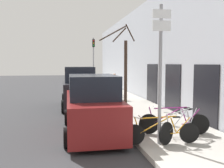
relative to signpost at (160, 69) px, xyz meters
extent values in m
plane|color=#333335|center=(-1.60, 7.74, -2.34)|extent=(80.00, 80.00, 0.00)
cube|color=#ADA89E|center=(1.00, 10.54, -2.26)|extent=(3.20, 32.00, 0.15)
cube|color=#B2B7C1|center=(2.75, 10.54, 0.91)|extent=(0.20, 32.00, 6.50)
cube|color=black|center=(2.63, 1.92, -1.04)|extent=(0.03, 1.70, 2.30)
cube|color=black|center=(2.63, 4.80, -1.04)|extent=(0.03, 1.70, 2.30)
cube|color=black|center=(2.63, 7.68, -1.04)|extent=(0.03, 1.70, 2.30)
cylinder|color=#939399|center=(0.00, 0.01, -0.20)|extent=(0.10, 0.10, 3.98)
cube|color=white|center=(0.00, -0.05, 1.52)|extent=(0.54, 0.02, 0.24)
cube|color=white|center=(0.00, -0.05, 1.20)|extent=(0.54, 0.02, 0.29)
cylinder|color=black|center=(-0.73, 0.06, -1.89)|extent=(0.60, 0.09, 0.60)
cylinder|color=black|center=(0.90, -0.09, -1.89)|extent=(0.60, 0.09, 0.60)
cylinder|color=orange|center=(-0.12, 0.00, -1.61)|extent=(0.92, 0.12, 0.50)
cylinder|color=orange|center=(-0.04, -0.01, -1.40)|extent=(1.07, 0.13, 0.08)
cylinder|color=orange|center=(0.41, -0.05, -1.63)|extent=(0.20, 0.05, 0.43)
cylinder|color=orange|center=(0.62, -0.07, -1.86)|extent=(0.58, 0.08, 0.07)
cylinder|color=orange|center=(0.70, -0.07, -1.65)|extent=(0.43, 0.07, 0.49)
cylinder|color=orange|center=(-0.65, 0.05, -1.63)|extent=(0.20, 0.05, 0.52)
cube|color=black|center=(0.49, -0.05, -1.40)|extent=(0.21, 0.10, 0.04)
cylinder|color=#99999E|center=(-0.57, 0.04, -1.38)|extent=(0.06, 0.44, 0.02)
cylinder|color=black|center=(0.17, -0.11, -1.85)|extent=(0.58, 0.39, 0.67)
cylinder|color=black|center=(1.66, 0.84, -1.85)|extent=(0.58, 0.39, 0.67)
cylinder|color=#B7B7BC|center=(0.73, 0.24, -1.55)|extent=(0.85, 0.56, 0.55)
cylinder|color=#B7B7BC|center=(0.80, 0.29, -1.31)|extent=(0.99, 0.65, 0.09)
cylinder|color=#B7B7BC|center=(1.21, 0.55, -1.57)|extent=(0.20, 0.14, 0.48)
cylinder|color=#B7B7BC|center=(1.40, 0.67, -1.83)|extent=(0.54, 0.36, 0.08)
cylinder|color=#B7B7BC|center=(1.47, 0.72, -1.60)|extent=(0.41, 0.27, 0.54)
cylinder|color=#B7B7BC|center=(0.24, -0.07, -1.57)|extent=(0.19, 0.14, 0.58)
cube|color=black|center=(1.29, 0.60, -1.32)|extent=(0.21, 0.18, 0.04)
cylinder|color=#99999E|center=(0.32, -0.02, -1.29)|extent=(0.26, 0.38, 0.02)
cylinder|color=black|center=(0.06, 1.05, -1.85)|extent=(0.66, 0.19, 0.67)
cylinder|color=black|center=(1.67, 0.67, -1.85)|extent=(0.66, 0.19, 0.67)
cylinder|color=#8C1E72|center=(0.67, 0.91, -1.54)|extent=(0.91, 0.25, 0.55)
cylinder|color=#8C1E72|center=(0.75, 0.89, -1.31)|extent=(1.05, 0.28, 0.09)
cylinder|color=#8C1E72|center=(1.19, 0.79, -1.57)|extent=(0.20, 0.08, 0.48)
cylinder|color=#8C1E72|center=(1.39, 0.74, -1.83)|extent=(0.57, 0.16, 0.08)
cylinder|color=#8C1E72|center=(1.47, 0.72, -1.59)|extent=(0.43, 0.13, 0.54)
cylinder|color=#8C1E72|center=(0.14, 1.03, -1.57)|extent=(0.20, 0.08, 0.58)
cube|color=black|center=(1.27, 0.77, -1.31)|extent=(0.21, 0.12, 0.04)
cylinder|color=#99999E|center=(0.22, 1.01, -1.28)|extent=(0.12, 0.43, 0.02)
cube|color=maroon|center=(-1.70, 2.07, -1.60)|extent=(1.86, 4.65, 1.15)
cube|color=black|center=(-1.71, 1.88, -0.64)|extent=(1.64, 2.43, 0.77)
cylinder|color=black|center=(-2.55, 3.51, -2.03)|extent=(0.23, 0.61, 0.61)
cylinder|color=black|center=(-0.79, 3.48, -2.03)|extent=(0.23, 0.61, 0.61)
cylinder|color=black|center=(-2.61, 0.66, -2.03)|extent=(0.23, 0.61, 0.61)
cylinder|color=black|center=(-0.85, 0.62, -2.03)|extent=(0.23, 0.61, 0.61)
cube|color=black|center=(-1.81, 7.35, -1.50)|extent=(1.77, 4.56, 1.31)
cube|color=black|center=(-1.81, 7.16, -0.44)|extent=(1.57, 2.38, 0.82)
cylinder|color=black|center=(-2.64, 8.76, -2.01)|extent=(0.23, 0.67, 0.67)
cylinder|color=black|center=(-0.93, 8.74, -2.01)|extent=(0.23, 0.67, 0.67)
cylinder|color=black|center=(-2.68, 5.95, -2.01)|extent=(0.23, 0.67, 0.67)
cylinder|color=black|center=(-0.97, 5.93, -2.01)|extent=(0.23, 0.67, 0.67)
cylinder|color=#1E2338|center=(0.50, 9.39, -1.78)|extent=(0.15, 0.15, 0.82)
cylinder|color=#1E2338|center=(0.77, 9.30, -1.78)|extent=(0.15, 0.15, 0.82)
cylinder|color=maroon|center=(0.64, 9.34, -1.04)|extent=(0.38, 0.38, 0.65)
sphere|color=tan|center=(0.64, 9.34, -0.61)|extent=(0.22, 0.22, 0.22)
cylinder|color=#333338|center=(0.90, 11.07, -1.80)|extent=(0.15, 0.15, 0.78)
cylinder|color=#333338|center=(0.63, 11.04, -1.80)|extent=(0.15, 0.15, 0.78)
cylinder|color=brown|center=(0.77, 11.06, -1.11)|extent=(0.36, 0.36, 0.61)
sphere|color=tan|center=(0.77, 11.06, -0.69)|extent=(0.21, 0.21, 0.21)
cylinder|color=#3D2D23|center=(0.06, 4.14, -0.51)|extent=(0.15, 0.15, 3.35)
cylinder|color=#3D2D23|center=(-0.52, 4.24, 1.48)|extent=(1.19, 0.26, 0.68)
cylinder|color=#3D2D23|center=(-0.17, 4.46, 1.44)|extent=(0.52, 0.70, 0.60)
cylinder|color=#3D2D23|center=(0.29, 4.25, 1.52)|extent=(0.52, 0.28, 0.75)
cylinder|color=#939399|center=(-0.08, 14.49, 0.06)|extent=(0.10, 0.10, 4.50)
cube|color=black|center=(-0.08, 14.39, 1.86)|extent=(0.20, 0.16, 0.64)
sphere|color=red|center=(-0.08, 14.30, 2.06)|extent=(0.11, 0.11, 0.11)
sphere|color=orange|center=(-0.08, 14.30, 1.86)|extent=(0.11, 0.11, 0.11)
sphere|color=green|center=(-0.08, 14.30, 1.66)|extent=(0.11, 0.11, 0.11)
camera|label=1|loc=(-2.75, -6.68, 0.15)|focal=40.00mm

